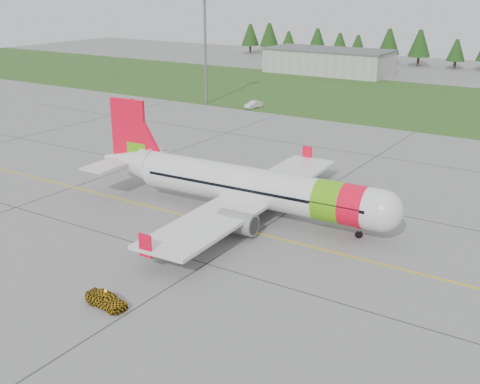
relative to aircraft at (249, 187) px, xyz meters
The scene contains 9 objects.
ground 13.92m from the aircraft, 120.57° to the right, with size 320.00×320.00×0.00m, color gray.
aircraft is the anchor object (origin of this frame).
follow_me_car 21.54m from the aircraft, 87.05° to the right, with size 1.43×1.21×3.56m, color #CE980B.
service_van 55.92m from the aircraft, 121.15° to the left, with size 1.44×1.36×4.14m, color silver.
grass_strip 70.71m from the aircraft, 95.61° to the left, with size 320.00×50.00×0.03m, color #30561E.
taxi_guideline 8.40m from the aircraft, 151.85° to the right, with size 120.00×0.25×0.02m, color gold.
hangar_west 105.00m from the aircraft, 110.58° to the left, with size 32.00×14.00×6.00m, color #A8A8A3.
floodlight_mast 60.88m from the aircraft, 130.04° to the left, with size 0.50×0.50×20.00m, color slate.
treeline 126.51m from the aircraft, 93.13° to the left, with size 160.00×8.00×10.00m, color #1C3F14, non-canonical shape.
Camera 1 is at (37.46, -37.22, 22.52)m, focal length 45.00 mm.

